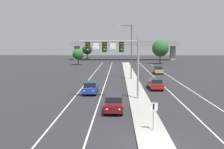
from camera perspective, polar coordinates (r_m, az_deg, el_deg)
name	(u,v)px	position (r m, az deg, el deg)	size (l,w,h in m)	color
ground_plane	(155,144)	(18.08, 9.51, -15.00)	(260.00, 260.00, 0.00)	#28282B
median_island	(136,92)	(35.33, 5.44, -3.96)	(2.40, 110.00, 0.15)	#9E9B93
lane_stripe_oncoming_center	(105,85)	(42.20, -1.60, -2.25)	(0.14, 100.00, 0.01)	silver
lane_stripe_receding_center	(162,85)	(42.75, 11.09, -2.26)	(0.14, 100.00, 0.01)	silver
edge_stripe_left	(85,85)	(42.51, -6.05, -2.22)	(0.14, 100.00, 0.01)	silver
edge_stripe_right	(183,85)	(43.43, 15.39, -2.24)	(0.14, 100.00, 0.01)	silver
overhead_signal_mast	(117,54)	(30.42, 1.17, 4.59)	(7.07, 0.44, 7.20)	gray
median_sign_post	(153,112)	(19.83, 9.17, -8.18)	(0.60, 0.10, 2.20)	gray
street_lamp_median	(130,48)	(47.94, 4.05, 5.79)	(2.58, 0.28, 10.00)	#4C4C51
car_oncoming_darkred	(114,103)	(25.85, 0.41, -6.28)	(1.87, 4.49, 1.58)	#5B0F14
car_oncoming_blue	(91,87)	(34.87, -4.76, -2.85)	(1.84, 4.48, 1.58)	navy
car_receding_red	(155,84)	(38.49, 9.57, -2.00)	(1.90, 4.50, 1.58)	maroon
car_receding_tan	(158,70)	(58.20, 10.14, 0.98)	(1.85, 4.48, 1.58)	tan
overpass_bridge	(125,46)	(103.73, 2.83, 6.38)	(42.40, 6.40, 7.65)	gray
tree_far_right_b	(160,48)	(85.68, 10.64, 5.72)	(5.41, 5.41, 7.83)	#4C3823
tree_far_left_a	(87,49)	(112.15, -5.51, 5.53)	(4.33, 4.33, 6.27)	#4C3823
tree_far_left_c	(78,54)	(81.66, -7.52, 4.46)	(3.52, 3.52, 5.09)	#4C3823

